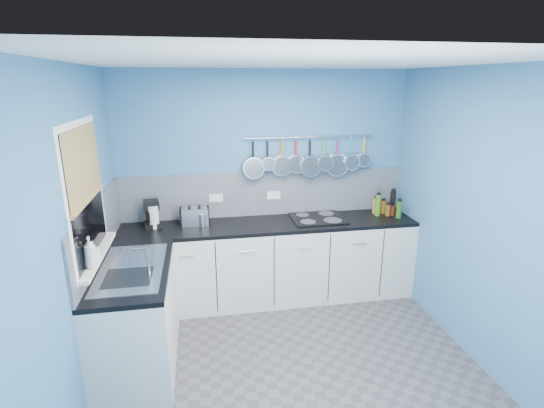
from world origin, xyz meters
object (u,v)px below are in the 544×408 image
object	(u,v)px
paper_towel	(154,217)
toaster	(195,216)
hob	(317,218)
soap_bottle_b	(93,252)
soap_bottle_a	(90,252)
coffee_maker	(152,214)
canister	(202,219)

from	to	relation	value
paper_towel	toaster	bearing A→B (deg)	6.24
paper_towel	hob	bearing A→B (deg)	-0.17
soap_bottle_b	paper_towel	bearing A→B (deg)	74.15
soap_bottle_a	paper_towel	xyz separation A→B (m)	(0.32, 1.21, -0.15)
coffee_maker	hob	world-z (taller)	coffee_maker
soap_bottle_a	coffee_maker	distance (m)	1.29
paper_towel	coffee_maker	xyz separation A→B (m)	(-0.02, 0.04, 0.02)
soap_bottle_b	coffee_maker	bearing A→B (deg)	75.55
coffee_maker	hob	size ratio (longest dim) A/B	0.49
paper_towel	hob	distance (m)	1.77
toaster	hob	xyz separation A→B (m)	(1.34, -0.05, -0.09)
paper_towel	coffee_maker	world-z (taller)	coffee_maker
toaster	coffee_maker	bearing A→B (deg)	-177.34
canister	hob	xyz separation A→B (m)	(1.27, 0.00, -0.06)
soap_bottle_a	soap_bottle_b	xyz separation A→B (m)	(0.00, 0.08, -0.03)
paper_towel	canister	distance (m)	0.50
hob	soap_bottle_a	bearing A→B (deg)	-149.94
soap_bottle_a	toaster	world-z (taller)	soap_bottle_a
soap_bottle_a	canister	xyz separation A→B (m)	(0.82, 1.20, -0.20)
soap_bottle_a	paper_towel	world-z (taller)	soap_bottle_a
hob	soap_bottle_b	bearing A→B (deg)	-151.57
canister	paper_towel	bearing A→B (deg)	178.92
canister	hob	bearing A→B (deg)	0.19
toaster	canister	bearing A→B (deg)	-34.24
paper_towel	toaster	size ratio (longest dim) A/B	0.84
soap_bottle_a	coffee_maker	bearing A→B (deg)	76.42
paper_towel	toaster	distance (m)	0.42
paper_towel	toaster	world-z (taller)	paper_towel
canister	hob	world-z (taller)	canister
soap_bottle_a	hob	world-z (taller)	soap_bottle_a
toaster	hob	bearing A→B (deg)	-0.82
canister	soap_bottle_b	bearing A→B (deg)	-126.01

